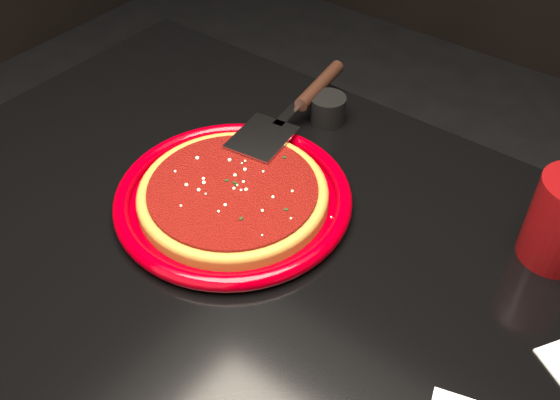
{
  "coord_description": "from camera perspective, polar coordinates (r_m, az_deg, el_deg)",
  "views": [
    {
      "loc": [
        0.32,
        -0.41,
        1.36
      ],
      "look_at": [
        -0.06,
        0.09,
        0.77
      ],
      "focal_mm": 40.0,
      "sensor_mm": 36.0,
      "label": 1
    }
  ],
  "objects": [
    {
      "name": "pizza_crust_rim",
      "position": [
        0.87,
        -4.33,
        0.71
      ],
      "size": [
        0.31,
        0.31,
        0.02
      ],
      "primitive_type": "torus",
      "rotation": [
        0.0,
        0.0,
        -0.18
      ],
      "color": "brown",
      "rests_on": "plate"
    },
    {
      "name": "pizza_server",
      "position": [
        1.0,
        1.34,
        8.46
      ],
      "size": [
        0.14,
        0.34,
        0.03
      ],
      "primitive_type": null,
      "rotation": [
        0.0,
        0.0,
        0.14
      ],
      "color": "#B3B6BA",
      "rests_on": "plate"
    },
    {
      "name": "pizza_sauce",
      "position": [
        0.87,
        -4.34,
        0.95
      ],
      "size": [
        0.28,
        0.28,
        0.01
      ],
      "primitive_type": "cylinder",
      "rotation": [
        0.0,
        0.0,
        -0.18
      ],
      "color": "maroon",
      "rests_on": "plate"
    },
    {
      "name": "plate",
      "position": [
        0.88,
        -4.29,
        0.21
      ],
      "size": [
        0.39,
        0.39,
        0.02
      ],
      "primitive_type": "cylinder",
      "rotation": [
        0.0,
        0.0,
        -0.18
      ],
      "color": "#7D0008",
      "rests_on": "table"
    },
    {
      "name": "basil_flecks",
      "position": [
        0.87,
        -4.36,
        1.23
      ],
      "size": [
        0.21,
        0.21,
        0.0
      ],
      "primitive_type": null,
      "color": "black",
      "rests_on": "plate"
    },
    {
      "name": "parmesan_dusting",
      "position": [
        0.87,
        -4.37,
        1.28
      ],
      "size": [
        0.23,
        0.23,
        0.01
      ],
      "primitive_type": null,
      "color": "beige",
      "rests_on": "plate"
    },
    {
      "name": "ramekin",
      "position": [
        1.03,
        4.38,
        8.29
      ],
      "size": [
        0.07,
        0.07,
        0.05
      ],
      "primitive_type": "cylinder",
      "rotation": [
        0.0,
        0.0,
        0.22
      ],
      "color": "black",
      "rests_on": "table"
    },
    {
      "name": "pizza_crust",
      "position": [
        0.88,
        -4.31,
        0.39
      ],
      "size": [
        0.31,
        0.31,
        0.01
      ],
      "primitive_type": "cylinder",
      "rotation": [
        0.0,
        0.0,
        -0.18
      ],
      "color": "brown",
      "rests_on": "plate"
    }
  ]
}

